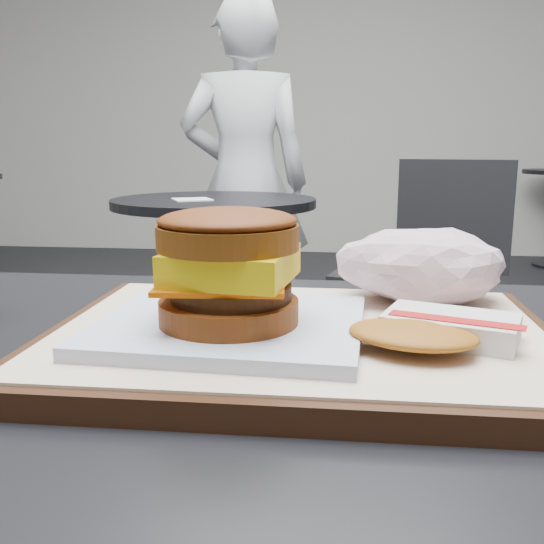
{
  "coord_description": "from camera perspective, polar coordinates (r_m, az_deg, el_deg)",
  "views": [
    {
      "loc": [
        0.08,
        -0.4,
        0.92
      ],
      "look_at": [
        0.03,
        0.03,
        0.83
      ],
      "focal_mm": 40.0,
      "sensor_mm": 36.0,
      "label": 1
    }
  ],
  "objects": [
    {
      "name": "hash_brown",
      "position": [
        0.43,
        15.0,
        -5.31
      ],
      "size": [
        0.13,
        0.11,
        0.02
      ],
      "color": "silver",
      "rests_on": "serving_tray"
    },
    {
      "name": "serving_tray",
      "position": [
        0.46,
        2.66,
        -6.38
      ],
      "size": [
        0.38,
        0.28,
        0.02
      ],
      "color": "black",
      "rests_on": "customer_table"
    },
    {
      "name": "crumpled_wrapper",
      "position": [
        0.55,
        13.79,
        0.67
      ],
      "size": [
        0.15,
        0.11,
        0.06
      ],
      "primitive_type": null,
      "color": "white",
      "rests_on": "serving_tray"
    },
    {
      "name": "neighbor_chair",
      "position": [
        2.27,
        13.46,
        0.92
      ],
      "size": [
        0.65,
        0.52,
        0.88
      ],
      "color": "#95969A",
      "rests_on": "ground"
    },
    {
      "name": "patron",
      "position": [
        2.67,
        -2.56,
        8.4
      ],
      "size": [
        0.6,
        0.43,
        1.54
      ],
      "primitive_type": "imported",
      "rotation": [
        0.0,
        0.0,
        3.26
      ],
      "color": "silver",
      "rests_on": "ground"
    },
    {
      "name": "napkin",
      "position": [
        2.04,
        -7.53,
        6.78
      ],
      "size": [
        0.16,
        0.16,
        0.0
      ],
      "primitive_type": "cube",
      "rotation": [
        0.0,
        0.0,
        0.45
      ],
      "color": "white",
      "rests_on": "neighbor_table"
    },
    {
      "name": "neighbor_table",
      "position": [
        2.13,
        -5.37,
        1.55
      ],
      "size": [
        0.7,
        0.7,
        0.75
      ],
      "color": "black",
      "rests_on": "ground"
    },
    {
      "name": "breakfast_sandwich",
      "position": [
        0.43,
        -4.0,
        -0.92
      ],
      "size": [
        0.2,
        0.18,
        0.09
      ],
      "color": "white",
      "rests_on": "serving_tray"
    }
  ]
}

